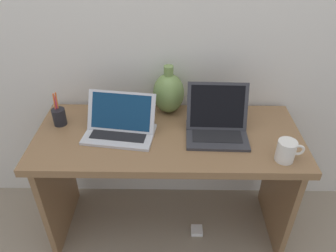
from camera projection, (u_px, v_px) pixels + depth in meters
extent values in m
plane|color=gray|center=(168.00, 224.00, 2.06)|extent=(6.00, 6.00, 0.00)
cube|color=silver|center=(169.00, 20.00, 1.64)|extent=(4.40, 0.04, 2.40)
cube|color=olive|center=(168.00, 137.00, 1.66)|extent=(1.36, 0.57, 0.04)
cube|color=olive|center=(58.00, 186.00, 1.88)|extent=(0.03, 0.48, 0.68)
cube|color=olive|center=(279.00, 188.00, 1.86)|extent=(0.03, 0.48, 0.68)
cube|color=silver|center=(120.00, 134.00, 1.64)|extent=(0.37, 0.26, 0.01)
cube|color=black|center=(119.00, 133.00, 1.63)|extent=(0.29, 0.17, 0.00)
cube|color=silver|center=(121.00, 112.00, 1.63)|extent=(0.36, 0.15, 0.18)
cube|color=navy|center=(121.00, 112.00, 1.63)|extent=(0.31, 0.13, 0.16)
cube|color=#333338|center=(217.00, 135.00, 1.63)|extent=(0.31, 0.25, 0.01)
cube|color=black|center=(217.00, 134.00, 1.63)|extent=(0.25, 0.15, 0.00)
cube|color=#333338|center=(217.00, 107.00, 1.62)|extent=(0.31, 0.10, 0.23)
cube|color=black|center=(217.00, 107.00, 1.62)|extent=(0.27, 0.09, 0.20)
ellipsoid|color=#75934C|center=(169.00, 93.00, 1.77)|extent=(0.17, 0.17, 0.23)
cylinder|color=#75934C|center=(169.00, 71.00, 1.69)|extent=(0.05, 0.05, 0.06)
cylinder|color=white|center=(286.00, 151.00, 1.46)|extent=(0.09, 0.09, 0.10)
torus|color=white|center=(298.00, 150.00, 1.45)|extent=(0.06, 0.01, 0.06)
cylinder|color=black|center=(59.00, 117.00, 1.70)|extent=(0.07, 0.07, 0.09)
cylinder|color=orange|center=(58.00, 106.00, 1.68)|extent=(0.02, 0.01, 0.16)
cylinder|color=#D83359|center=(57.00, 108.00, 1.68)|extent=(0.02, 0.01, 0.13)
cylinder|color=#D83359|center=(55.00, 107.00, 1.67)|extent=(0.01, 0.02, 0.15)
cylinder|color=orange|center=(55.00, 107.00, 1.67)|extent=(0.01, 0.02, 0.15)
cube|color=white|center=(197.00, 230.00, 2.01)|extent=(0.07, 0.07, 0.03)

